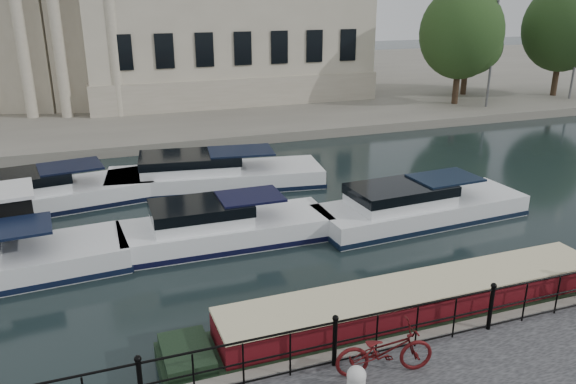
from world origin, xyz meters
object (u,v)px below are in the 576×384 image
at_px(bicycle, 385,350).
at_px(harbour_hut, 3,224).
at_px(mooring_bollard, 356,380).
at_px(narrowboat, 418,313).

xyz_separation_m(bicycle, harbour_hut, (-8.19, 10.52, -0.15)).
relative_size(mooring_bollard, narrowboat, 0.04).
bearing_deg(narrowboat, mooring_bollard, -141.84).
bearing_deg(mooring_bollard, bicycle, 23.31).
bearing_deg(harbour_hut, mooring_bollard, -61.56).
relative_size(bicycle, narrowboat, 0.16).
bearing_deg(bicycle, narrowboat, -37.26).
bearing_deg(harbour_hut, bicycle, -57.83).
height_order(mooring_bollard, harbour_hut, harbour_hut).
height_order(bicycle, mooring_bollard, bicycle).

